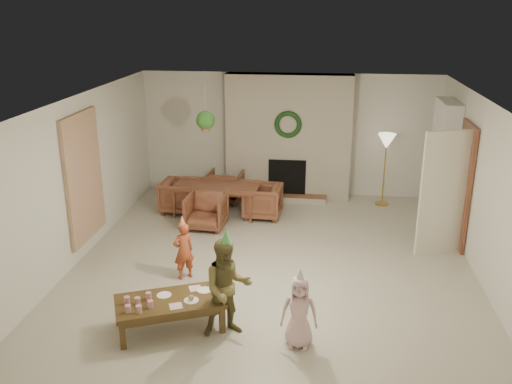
% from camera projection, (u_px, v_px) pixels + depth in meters
% --- Properties ---
extents(floor, '(7.00, 7.00, 0.00)m').
position_uv_depth(floor, '(272.00, 266.00, 8.37)').
color(floor, '#B7B29E').
rests_on(floor, ground).
extents(ceiling, '(7.00, 7.00, 0.00)m').
position_uv_depth(ceiling, '(274.00, 103.00, 7.56)').
color(ceiling, white).
rests_on(ceiling, wall_back).
extents(wall_back, '(7.00, 0.00, 7.00)m').
position_uv_depth(wall_back, '(289.00, 135.00, 11.25)').
color(wall_back, silver).
rests_on(wall_back, floor).
extents(wall_front, '(7.00, 0.00, 7.00)m').
position_uv_depth(wall_front, '(235.00, 319.00, 4.68)').
color(wall_front, silver).
rests_on(wall_front, floor).
extents(wall_left, '(0.00, 7.00, 7.00)m').
position_uv_depth(wall_left, '(76.00, 181.00, 8.31)').
color(wall_left, silver).
rests_on(wall_left, floor).
extents(wall_right, '(0.00, 7.00, 7.00)m').
position_uv_depth(wall_right, '(488.00, 197.00, 7.62)').
color(wall_right, silver).
rests_on(wall_right, floor).
extents(fireplace_mass, '(2.50, 0.40, 2.50)m').
position_uv_depth(fireplace_mass, '(288.00, 137.00, 11.06)').
color(fireplace_mass, '#5E2D18').
rests_on(fireplace_mass, floor).
extents(fireplace_hearth, '(1.60, 0.30, 0.12)m').
position_uv_depth(fireplace_hearth, '(286.00, 198.00, 11.12)').
color(fireplace_hearth, brown).
rests_on(fireplace_hearth, floor).
extents(fireplace_firebox, '(0.75, 0.12, 0.75)m').
position_uv_depth(fireplace_firebox, '(287.00, 177.00, 11.16)').
color(fireplace_firebox, black).
rests_on(fireplace_firebox, floor).
extents(fireplace_wreath, '(0.54, 0.10, 0.54)m').
position_uv_depth(fireplace_wreath, '(288.00, 125.00, 10.75)').
color(fireplace_wreath, '#143716').
rests_on(fireplace_wreath, fireplace_mass).
extents(floor_lamp_base, '(0.27, 0.27, 0.03)m').
position_uv_depth(floor_lamp_base, '(382.00, 204.00, 10.96)').
color(floor_lamp_base, gold).
rests_on(floor_lamp_base, floor).
extents(floor_lamp_post, '(0.03, 0.03, 1.29)m').
position_uv_depth(floor_lamp_post, '(384.00, 172.00, 10.75)').
color(floor_lamp_post, gold).
rests_on(floor_lamp_post, floor).
extents(floor_lamp_shade, '(0.34, 0.34, 0.29)m').
position_uv_depth(floor_lamp_shade, '(387.00, 141.00, 10.55)').
color(floor_lamp_shade, beige).
rests_on(floor_lamp_shade, floor_lamp_post).
extents(bookshelf_carcass, '(0.30, 1.00, 2.20)m').
position_uv_depth(bookshelf_carcass, '(443.00, 162.00, 9.84)').
color(bookshelf_carcass, white).
rests_on(bookshelf_carcass, floor).
extents(bookshelf_shelf_a, '(0.30, 0.92, 0.03)m').
position_uv_depth(bookshelf_shelf_a, '(438.00, 196.00, 10.06)').
color(bookshelf_shelf_a, white).
rests_on(bookshelf_shelf_a, bookshelf_carcass).
extents(bookshelf_shelf_b, '(0.30, 0.92, 0.03)m').
position_uv_depth(bookshelf_shelf_b, '(440.00, 175.00, 9.93)').
color(bookshelf_shelf_b, white).
rests_on(bookshelf_shelf_b, bookshelf_carcass).
extents(bookshelf_shelf_c, '(0.30, 0.92, 0.03)m').
position_uv_depth(bookshelf_shelf_c, '(443.00, 154.00, 9.80)').
color(bookshelf_shelf_c, white).
rests_on(bookshelf_shelf_c, bookshelf_carcass).
extents(bookshelf_shelf_d, '(0.30, 0.92, 0.03)m').
position_uv_depth(bookshelf_shelf_d, '(445.00, 132.00, 9.67)').
color(bookshelf_shelf_d, white).
rests_on(bookshelf_shelf_d, bookshelf_carcass).
extents(books_row_lower, '(0.20, 0.40, 0.24)m').
position_uv_depth(books_row_lower, '(439.00, 192.00, 9.87)').
color(books_row_lower, '#98341C').
rests_on(books_row_lower, bookshelf_shelf_a).
extents(books_row_mid, '(0.20, 0.44, 0.24)m').
position_uv_depth(books_row_mid, '(439.00, 167.00, 9.93)').
color(books_row_mid, '#274D90').
rests_on(books_row_mid, bookshelf_shelf_b).
extents(books_row_upper, '(0.20, 0.36, 0.22)m').
position_uv_depth(books_row_upper, '(443.00, 148.00, 9.66)').
color(books_row_upper, '#A19022').
rests_on(books_row_upper, bookshelf_shelf_c).
extents(door_frame, '(0.05, 0.86, 2.04)m').
position_uv_depth(door_frame, '(463.00, 186.00, 8.82)').
color(door_frame, brown).
rests_on(door_frame, floor).
extents(door_leaf, '(0.77, 0.32, 2.00)m').
position_uv_depth(door_leaf, '(444.00, 194.00, 8.52)').
color(door_leaf, beige).
rests_on(door_leaf, floor).
extents(curtain_panel, '(0.06, 1.20, 2.00)m').
position_uv_depth(curtain_panel, '(84.00, 177.00, 8.50)').
color(curtain_panel, '#CDB491').
rests_on(curtain_panel, wall_left).
extents(dining_table, '(1.66, 1.00, 0.57)m').
position_uv_depth(dining_table, '(216.00, 200.00, 10.38)').
color(dining_table, brown).
rests_on(dining_table, floor).
extents(dining_chair_near, '(0.71, 0.73, 0.63)m').
position_uv_depth(dining_chair_near, '(206.00, 211.00, 9.71)').
color(dining_chair_near, brown).
rests_on(dining_chair_near, floor).
extents(dining_chair_far, '(0.71, 0.73, 0.63)m').
position_uv_depth(dining_chair_far, '(225.00, 187.00, 11.03)').
color(dining_chair_far, brown).
rests_on(dining_chair_far, floor).
extents(dining_chair_left, '(0.73, 0.71, 0.63)m').
position_uv_depth(dining_chair_left, '(180.00, 196.00, 10.50)').
color(dining_chair_left, brown).
rests_on(dining_chair_left, floor).
extents(dining_chair_right, '(0.73, 0.71, 0.63)m').
position_uv_depth(dining_chair_right, '(262.00, 201.00, 10.22)').
color(dining_chair_right, brown).
rests_on(dining_chair_right, floor).
extents(hanging_plant_cord, '(0.01, 0.01, 0.70)m').
position_uv_depth(hanging_plant_cord, '(205.00, 107.00, 9.23)').
color(hanging_plant_cord, tan).
rests_on(hanging_plant_cord, ceiling).
extents(hanging_plant_pot, '(0.16, 0.16, 0.12)m').
position_uv_depth(hanging_plant_pot, '(206.00, 127.00, 9.35)').
color(hanging_plant_pot, '#AC4437').
rests_on(hanging_plant_pot, hanging_plant_cord).
extents(hanging_plant_foliage, '(0.32, 0.32, 0.32)m').
position_uv_depth(hanging_plant_foliage, '(205.00, 120.00, 9.31)').
color(hanging_plant_foliage, '#22521B').
rests_on(hanging_plant_foliage, hanging_plant_pot).
extents(coffee_table_top, '(1.45, 1.11, 0.06)m').
position_uv_depth(coffee_table_top, '(170.00, 302.00, 6.66)').
color(coffee_table_top, '#4D3819').
rests_on(coffee_table_top, floor).
extents(coffee_table_apron, '(1.32, 0.98, 0.08)m').
position_uv_depth(coffee_table_apron, '(170.00, 307.00, 6.68)').
color(coffee_table_apron, '#4D3819').
rests_on(coffee_table_apron, floor).
extents(coffee_leg_fl, '(0.09, 0.09, 0.34)m').
position_uv_depth(coffee_leg_fl, '(123.00, 336.00, 6.33)').
color(coffee_leg_fl, '#4D3819').
rests_on(coffee_leg_fl, floor).
extents(coffee_leg_fr, '(0.09, 0.09, 0.34)m').
position_uv_depth(coffee_leg_fr, '(222.00, 320.00, 6.64)').
color(coffee_leg_fr, '#4D3819').
rests_on(coffee_leg_fr, floor).
extents(coffee_leg_bl, '(0.09, 0.09, 0.34)m').
position_uv_depth(coffee_leg_bl, '(120.00, 312.00, 6.81)').
color(coffee_leg_bl, '#4D3819').
rests_on(coffee_leg_bl, floor).
extents(coffee_leg_br, '(0.09, 0.09, 0.34)m').
position_uv_depth(coffee_leg_br, '(213.00, 299.00, 7.12)').
color(coffee_leg_br, '#4D3819').
rests_on(coffee_leg_br, floor).
extents(cup_a, '(0.09, 0.09, 0.09)m').
position_uv_depth(cup_a, '(128.00, 309.00, 6.37)').
color(cup_a, silver).
rests_on(cup_a, coffee_table_top).
extents(cup_b, '(0.09, 0.09, 0.09)m').
position_uv_depth(cup_b, '(127.00, 300.00, 6.55)').
color(cup_b, silver).
rests_on(cup_b, coffee_table_top).
extents(cup_c, '(0.09, 0.09, 0.09)m').
position_uv_depth(cup_c, '(139.00, 309.00, 6.36)').
color(cup_c, silver).
rests_on(cup_c, coffee_table_top).
extents(cup_d, '(0.09, 0.09, 0.09)m').
position_uv_depth(cup_d, '(137.00, 301.00, 6.54)').
color(cup_d, silver).
rests_on(cup_d, coffee_table_top).
extents(cup_e, '(0.09, 0.09, 0.09)m').
position_uv_depth(cup_e, '(150.00, 304.00, 6.47)').
color(cup_e, silver).
rests_on(cup_e, coffee_table_top).
extents(cup_f, '(0.09, 0.09, 0.09)m').
position_uv_depth(cup_f, '(149.00, 296.00, 6.65)').
color(cup_f, silver).
rests_on(cup_f, coffee_table_top).
extents(plate_a, '(0.24, 0.24, 0.01)m').
position_uv_depth(plate_a, '(164.00, 295.00, 6.75)').
color(plate_a, white).
rests_on(plate_a, coffee_table_top).
extents(plate_b, '(0.24, 0.24, 0.01)m').
position_uv_depth(plate_b, '(191.00, 300.00, 6.63)').
color(plate_b, white).
rests_on(plate_b, coffee_table_top).
extents(plate_c, '(0.24, 0.24, 0.01)m').
position_uv_depth(plate_c, '(204.00, 290.00, 6.86)').
color(plate_c, white).
rests_on(plate_c, coffee_table_top).
extents(food_scoop, '(0.09, 0.09, 0.07)m').
position_uv_depth(food_scoop, '(191.00, 297.00, 6.61)').
color(food_scoop, tan).
rests_on(food_scoop, plate_b).
extents(napkin_left, '(0.20, 0.20, 0.01)m').
position_uv_depth(napkin_left, '(176.00, 306.00, 6.50)').
color(napkin_left, '#D89F9F').
rests_on(napkin_left, coffee_table_top).
extents(napkin_right, '(0.20, 0.20, 0.01)m').
position_uv_depth(napkin_right, '(195.00, 288.00, 6.91)').
color(napkin_right, '#D89F9F').
rests_on(napkin_right, coffee_table_top).
extents(child_red, '(0.37, 0.35, 0.86)m').
position_uv_depth(child_red, '(184.00, 251.00, 7.89)').
color(child_red, '#A04022').
rests_on(child_red, floor).
extents(party_hat_red, '(0.15, 0.15, 0.16)m').
position_uv_depth(party_hat_red, '(182.00, 221.00, 7.74)').
color(party_hat_red, gold).
rests_on(party_hat_red, child_red).
extents(child_plaid, '(0.72, 0.64, 1.23)m').
position_uv_depth(child_plaid, '(227.00, 288.00, 6.49)').
color(child_plaid, brown).
rests_on(child_plaid, floor).
extents(party_hat_plaid, '(0.15, 0.15, 0.20)m').
position_uv_depth(party_hat_plaid, '(226.00, 237.00, 6.27)').
color(party_hat_plaid, '#4CB151').
rests_on(party_hat_plaid, child_plaid).
extents(child_pink, '(0.43, 0.28, 0.88)m').
position_uv_depth(child_pink, '(299.00, 312.00, 6.31)').
color(child_pink, beige).
rests_on(child_pink, floor).
extents(party_hat_pink, '(0.13, 0.13, 0.16)m').
position_uv_depth(party_hat_pink, '(300.00, 275.00, 6.15)').
color(party_hat_pink, silver).
rests_on(party_hat_pink, child_pink).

